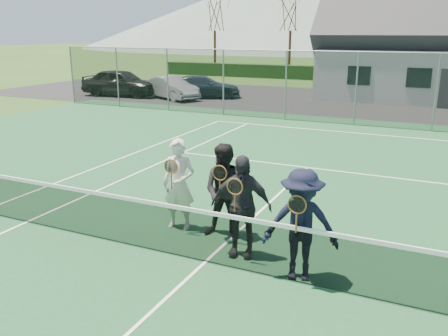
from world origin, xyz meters
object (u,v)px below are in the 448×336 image
at_px(player_c, 241,206).
at_px(player_d, 301,225).
at_px(car_a, 121,83).
at_px(car_b, 172,88).
at_px(tennis_net, 205,234).
at_px(player_b, 226,191).
at_px(car_c, 203,87).
at_px(player_a, 179,184).

height_order(player_c, player_d, same).
relative_size(car_a, car_b, 1.23).
distance_m(tennis_net, player_d, 1.63).
height_order(player_b, player_c, same).
relative_size(car_b, tennis_net, 0.33).
height_order(car_b, tennis_net, car_b).
relative_size(car_b, player_d, 2.16).
distance_m(car_c, tennis_net, 20.89).
bearing_deg(car_c, player_c, -175.39).
distance_m(tennis_net, player_b, 1.21).
xyz_separation_m(car_a, player_a, (13.37, -15.97, 0.11)).
bearing_deg(player_d, car_b, 126.53).
bearing_deg(car_b, player_c, -120.72).
height_order(car_c, player_b, player_b).
bearing_deg(car_a, car_c, -79.50).
distance_m(car_b, player_d, 21.24).
height_order(car_a, player_c, player_c).
bearing_deg(player_b, tennis_net, -82.95).
bearing_deg(tennis_net, car_a, 130.34).
relative_size(car_a, player_d, 2.66).
xyz_separation_m(car_c, player_a, (8.55, -17.39, 0.28)).
bearing_deg(tennis_net, player_a, 135.67).
bearing_deg(car_a, player_a, -145.99).
relative_size(car_b, car_c, 0.88).
relative_size(car_a, player_a, 2.66).
relative_size(player_a, player_b, 1.00).
relative_size(car_a, player_c, 2.66).
bearing_deg(player_a, player_b, 1.17).
bearing_deg(player_b, car_a, 132.02).
distance_m(car_a, tennis_net, 22.42).
bearing_deg(car_a, player_d, -142.37).
xyz_separation_m(player_a, player_b, (1.00, 0.02, -0.00)).
height_order(player_a, player_c, same).
bearing_deg(player_c, player_b, 133.07).
distance_m(car_b, player_b, 19.45).
xyz_separation_m(car_a, car_c, (4.82, 1.42, -0.17)).
distance_m(player_b, player_c, 0.82).
height_order(car_b, player_b, player_b).
distance_m(player_b, player_d, 1.98).
bearing_deg(player_c, car_b, 124.53).
relative_size(car_b, player_a, 2.16).
distance_m(player_a, player_c, 1.66).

